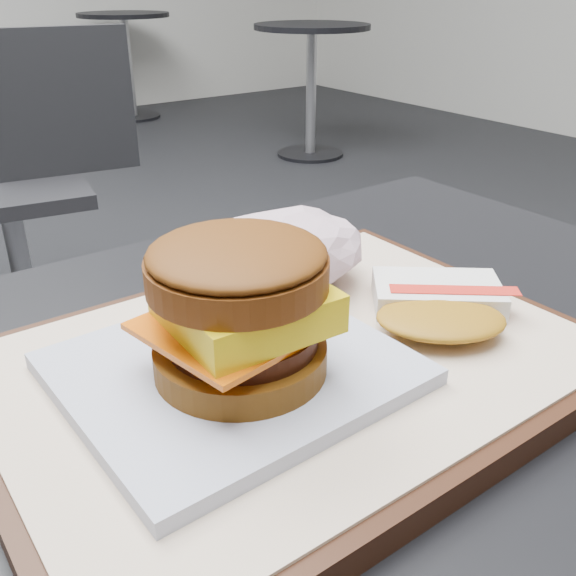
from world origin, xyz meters
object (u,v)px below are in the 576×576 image
Objects in this scene: serving_tray at (292,366)px; hash_brown at (439,305)px; crumpled_wrapper at (287,251)px; neighbor_chair at (27,170)px; breakfast_sandwich at (237,323)px.

serving_tray is 0.11m from hash_brown.
hash_brown is at bearing -63.24° from crumpled_wrapper.
neighbor_chair is at bearing 85.19° from hash_brown.
neighbor_chair is (0.19, 1.49, -0.31)m from crumpled_wrapper.
neighbor_chair reaches higher than serving_tray.
serving_tray is 2.81× the size of hash_brown.
hash_brown is 1.63m from neighbor_chair.
neighbor_chair is (0.24, 1.58, -0.27)m from serving_tray.
crumpled_wrapper is at bearing -97.18° from neighbor_chair.
crumpled_wrapper reaches higher than serving_tray.
breakfast_sandwich reaches higher than crumpled_wrapper.
hash_brown is 0.12m from crumpled_wrapper.
crumpled_wrapper is (0.10, 0.09, -0.01)m from breakfast_sandwich.
serving_tray is at bearing 167.70° from hash_brown.
crumpled_wrapper is (0.06, 0.08, 0.04)m from serving_tray.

